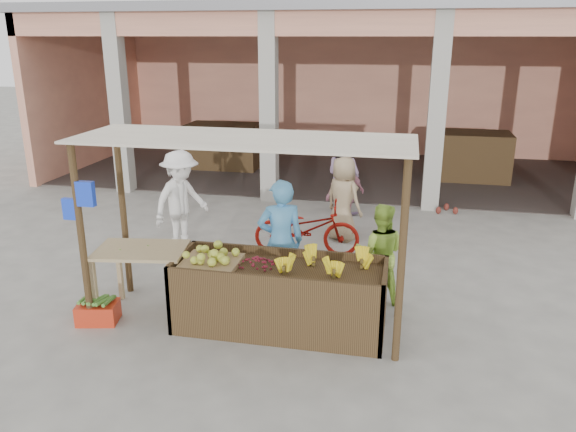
% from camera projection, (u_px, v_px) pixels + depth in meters
% --- Properties ---
extents(ground, '(60.00, 60.00, 0.00)m').
position_uv_depth(ground, '(242.00, 323.00, 7.19)').
color(ground, slate).
rests_on(ground, ground).
extents(market_building, '(14.40, 6.40, 4.20)m').
position_uv_depth(market_building, '(338.00, 68.00, 14.67)').
color(market_building, '#EF9E7D').
rests_on(market_building, ground).
extents(fruit_stall, '(2.60, 0.95, 0.80)m').
position_uv_depth(fruit_stall, '(280.00, 299.00, 6.97)').
color(fruit_stall, '#4E391F').
rests_on(fruit_stall, ground).
extents(stall_awning, '(4.09, 1.35, 2.39)m').
position_uv_depth(stall_awning, '(238.00, 172.00, 6.65)').
color(stall_awning, '#4E391F').
rests_on(stall_awning, ground).
extents(banana_heap, '(1.01, 0.55, 0.18)m').
position_uv_depth(banana_heap, '(322.00, 264.00, 6.77)').
color(banana_heap, yellow).
rests_on(banana_heap, fruit_stall).
extents(melon_tray, '(0.70, 0.61, 0.19)m').
position_uv_depth(melon_tray, '(211.00, 258.00, 6.96)').
color(melon_tray, '#95764C').
rests_on(melon_tray, fruit_stall).
extents(berry_heap, '(0.49, 0.40, 0.16)m').
position_uv_depth(berry_heap, '(258.00, 261.00, 6.89)').
color(berry_heap, maroon).
rests_on(berry_heap, fruit_stall).
extents(side_table, '(1.23, 0.92, 0.92)m').
position_uv_depth(side_table, '(142.00, 259.00, 7.23)').
color(side_table, tan).
rests_on(side_table, ground).
extents(papaya_pile, '(0.66, 0.38, 0.19)m').
position_uv_depth(papaya_pile, '(140.00, 242.00, 7.15)').
color(papaya_pile, '#4E9430').
rests_on(papaya_pile, side_table).
extents(red_crate, '(0.57, 0.46, 0.26)m').
position_uv_depth(red_crate, '(98.00, 312.00, 7.20)').
color(red_crate, red).
rests_on(red_crate, ground).
extents(plantain_bundle, '(0.39, 0.27, 0.08)m').
position_uv_depth(plantain_bundle, '(97.00, 301.00, 7.15)').
color(plantain_bundle, '#4B8430').
rests_on(plantain_bundle, red_crate).
extents(produce_sacks, '(0.77, 0.72, 0.59)m').
position_uv_depth(produce_sacks, '(448.00, 199.00, 11.58)').
color(produce_sacks, maroon).
rests_on(produce_sacks, ground).
extents(vendor_blue, '(0.83, 0.73, 1.85)m').
position_uv_depth(vendor_blue, '(281.00, 238.00, 7.55)').
color(vendor_blue, '#4C99D3').
rests_on(vendor_blue, ground).
extents(vendor_green, '(0.71, 0.42, 1.47)m').
position_uv_depth(vendor_green, '(380.00, 251.00, 7.61)').
color(vendor_green, '#9FCB42').
rests_on(vendor_green, ground).
extents(motorcycle, '(0.81, 1.89, 0.96)m').
position_uv_depth(motorcycle, '(307.00, 227.00, 9.31)').
color(motorcycle, maroon).
rests_on(motorcycle, ground).
extents(shopper_a, '(1.08, 1.33, 1.85)m').
position_uv_depth(shopper_a, '(181.00, 197.00, 9.45)').
color(shopper_a, white).
rests_on(shopper_a, ground).
extents(shopper_b, '(0.98, 0.96, 1.53)m').
position_uv_depth(shopper_b, '(345.00, 192.00, 10.33)').
color(shopper_b, '#C5788F').
rests_on(shopper_b, ground).
extents(shopper_c, '(0.97, 0.88, 1.68)m').
position_uv_depth(shopper_c, '(343.00, 194.00, 9.91)').
color(shopper_c, tan).
rests_on(shopper_c, ground).
extents(shopper_f, '(0.98, 0.89, 1.74)m').
position_uv_depth(shopper_f, '(344.00, 171.00, 11.45)').
color(shopper_f, gray).
rests_on(shopper_f, ground).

